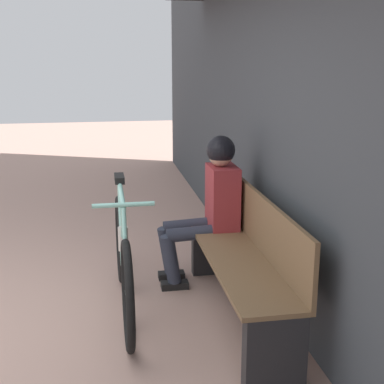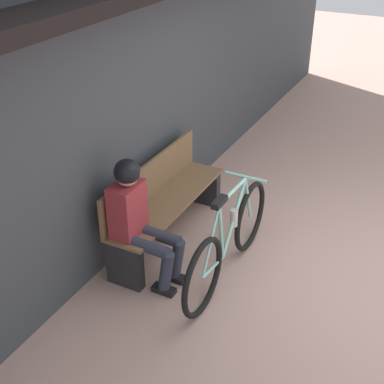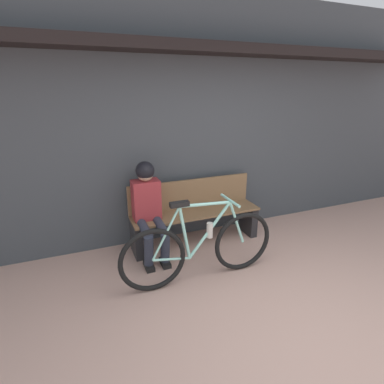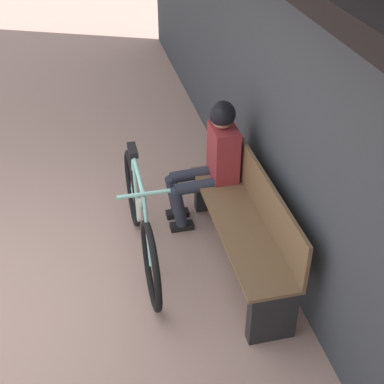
# 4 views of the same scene
# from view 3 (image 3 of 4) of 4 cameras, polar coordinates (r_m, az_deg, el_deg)

# --- Properties ---
(ground_plane) EXTENTS (24.00, 24.00, 0.00)m
(ground_plane) POSITION_cam_3_polar(r_m,az_deg,el_deg) (2.97, 23.12, -26.18)
(ground_plane) COLOR tan
(storefront_wall) EXTENTS (12.00, 0.56, 3.20)m
(storefront_wall) POSITION_cam_3_polar(r_m,az_deg,el_deg) (4.18, 1.88, 13.89)
(storefront_wall) COLOR #3D4247
(storefront_wall) RESTS_ON ground_plane
(park_bench_near) EXTENTS (1.76, 0.42, 0.87)m
(park_bench_near) POSITION_cam_3_polar(r_m,az_deg,el_deg) (4.11, 0.54, -4.17)
(park_bench_near) COLOR brown
(park_bench_near) RESTS_ON ground_plane
(bicycle) EXTENTS (1.79, 0.40, 0.97)m
(bicycle) POSITION_cam_3_polar(r_m,az_deg,el_deg) (3.34, 1.62, -10.63)
(bicycle) COLOR black
(bicycle) RESTS_ON ground_plane
(person_seated) EXTENTS (0.34, 0.63, 1.22)m
(person_seated) POSITION_cam_3_polar(r_m,az_deg,el_deg) (3.71, -8.33, -2.26)
(person_seated) COLOR #2D3342
(person_seated) RESTS_ON ground_plane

